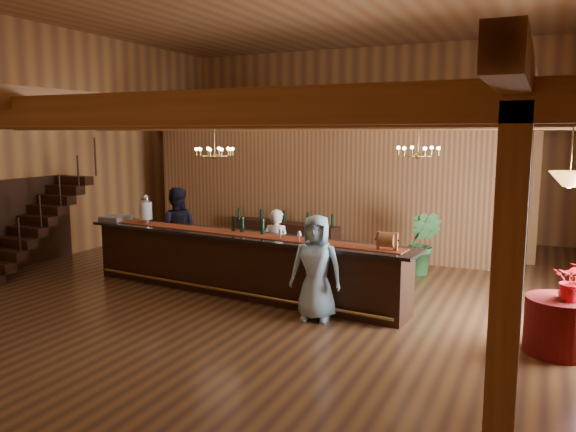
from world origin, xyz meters
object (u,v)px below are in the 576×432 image
at_px(raffle_drum, 387,240).
at_px(chandelier_left, 215,152).
at_px(bartender, 276,248).
at_px(beverage_dispenser, 146,209).
at_px(staff_second, 176,231).
at_px(backbar_shelf, 284,239).
at_px(chandelier_right, 418,151).
at_px(tasting_bar, 239,263).
at_px(round_table, 559,326).
at_px(guest, 316,268).
at_px(pendant_lamp, 569,179).
at_px(floor_plant, 422,243).

relative_size(raffle_drum, chandelier_left, 0.42).
distance_m(chandelier_left, bartender, 2.56).
distance_m(beverage_dispenser, bartender, 2.93).
bearing_deg(staff_second, raffle_drum, 139.31).
bearing_deg(beverage_dispenser, backbar_shelf, 61.35).
relative_size(raffle_drum, backbar_shelf, 0.12).
bearing_deg(chandelier_right, tasting_bar, -147.91).
xyz_separation_m(chandelier_right, staff_second, (-4.88, -1.03, -1.74)).
bearing_deg(chandelier_left, chandelier_right, 8.31).
distance_m(beverage_dispenser, chandelier_right, 5.63).
relative_size(round_table, guest, 0.52).
relative_size(pendant_lamp, guest, 0.52).
bearing_deg(bartender, staff_second, -6.34).
bearing_deg(chandelier_right, chandelier_left, -171.69).
distance_m(backbar_shelf, chandelier_right, 4.52).
height_order(round_table, bartender, bartender).
relative_size(tasting_bar, pendant_lamp, 7.70).
distance_m(raffle_drum, staff_second, 5.03).
height_order(tasting_bar, beverage_dispenser, beverage_dispenser).
distance_m(tasting_bar, floor_plant, 4.01).
relative_size(bartender, floor_plant, 1.12).
bearing_deg(bartender, raffle_drum, 152.96).
height_order(round_table, chandelier_left, chandelier_left).
height_order(tasting_bar, raffle_drum, raffle_drum).
bearing_deg(tasting_bar, chandelier_left, 141.44).
relative_size(tasting_bar, backbar_shelf, 2.36).
relative_size(beverage_dispenser, staff_second, 0.32).
bearing_deg(beverage_dispenser, bartender, 8.01).
height_order(raffle_drum, round_table, raffle_drum).
xyz_separation_m(raffle_drum, pendant_lamp, (2.51, -0.35, 1.08)).
xyz_separation_m(backbar_shelf, round_table, (6.09, -4.13, -0.02)).
xyz_separation_m(beverage_dispenser, chandelier_left, (1.13, 0.92, 1.18)).
distance_m(bartender, staff_second, 2.43).
relative_size(backbar_shelf, bartender, 1.89).
bearing_deg(staff_second, guest, 130.31).
xyz_separation_m(backbar_shelf, chandelier_left, (-0.59, -2.21, 2.20)).
bearing_deg(staff_second, chandelier_right, 164.38).
distance_m(round_table, bartender, 5.18).
bearing_deg(round_table, chandelier_right, 134.96).
distance_m(raffle_drum, bartender, 2.73).
height_order(guest, floor_plant, guest).
height_order(backbar_shelf, bartender, bartender).
relative_size(raffle_drum, bartender, 0.22).
height_order(beverage_dispenser, chandelier_left, chandelier_left).
height_order(staff_second, guest, staff_second).
relative_size(round_table, floor_plant, 0.65).
xyz_separation_m(round_table, staff_second, (-7.40, 1.49, 0.54)).
xyz_separation_m(pendant_lamp, floor_plant, (-2.58, 3.52, -1.71)).
bearing_deg(beverage_dispenser, guest, -14.12).
height_order(raffle_drum, pendant_lamp, pendant_lamp).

